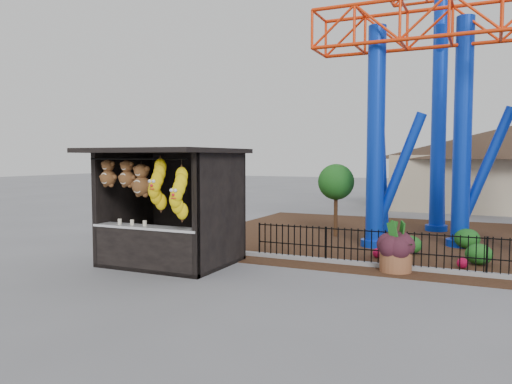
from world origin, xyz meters
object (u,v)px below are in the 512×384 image
at_px(potted_plant, 401,257).
at_px(terracotta_planter, 396,261).
at_px(roller_coaster, 504,47).
at_px(prize_booth, 166,208).

bearing_deg(potted_plant, terracotta_planter, 177.60).
xyz_separation_m(roller_coaster, potted_plant, (-2.27, -5.53, -6.05)).
relative_size(prize_booth, roller_coaster, 0.32).
bearing_deg(roller_coaster, terracotta_planter, -113.52).
relative_size(terracotta_planter, potted_plant, 1.01).
distance_m(prize_booth, potted_plant, 6.20).
bearing_deg(terracotta_planter, roller_coaster, 66.48).
bearing_deg(terracotta_planter, prize_booth, -162.52).
bearing_deg(potted_plant, prize_booth, -165.31).
xyz_separation_m(prize_booth, roller_coaster, (8.09, 7.32, 4.91)).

